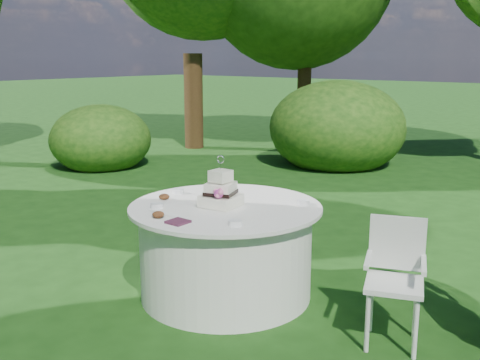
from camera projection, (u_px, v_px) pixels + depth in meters
name	position (u px, v px, depth m)	size (l,w,h in m)	color
ground	(226.00, 294.00, 4.69)	(80.00, 80.00, 0.00)	#163C10
napkins	(178.00, 222.00, 4.05)	(0.14, 0.14, 0.02)	#4D2137
feather_plume	(169.00, 214.00, 4.26)	(0.48, 0.07, 0.01)	white
table	(226.00, 250.00, 4.61)	(1.56, 1.56, 0.77)	white
cake	(221.00, 193.00, 4.47)	(0.30, 0.30, 0.41)	white
chair	(395.00, 271.00, 3.84)	(0.49, 0.49, 0.87)	white
votives	(217.00, 205.00, 4.47)	(1.17, 0.91, 0.04)	white
petal_cups	(161.00, 205.00, 4.44)	(0.45, 0.50, 0.05)	#562D16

